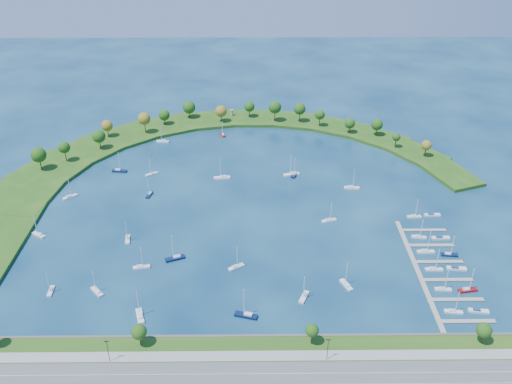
{
  "coord_description": "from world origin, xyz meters",
  "views": [
    {
      "loc": [
        2.42,
        -262.2,
        158.38
      ],
      "look_at": [
        5.0,
        5.0,
        4.0
      ],
      "focal_mm": 39.18,
      "sensor_mm": 36.0,
      "label": 1
    }
  ],
  "objects_px": {
    "moored_boat_0": "(97,291)",
    "moored_boat_7": "(292,174)",
    "moored_boat_21": "(352,187)",
    "dock_system": "(434,271)",
    "docked_boat_7": "(449,254)",
    "moored_boat_18": "(163,141)",
    "docked_boat_0": "(453,311)",
    "moored_boat_20": "(346,284)",
    "moored_boat_2": "(51,290)",
    "moored_boat_9": "(39,234)",
    "moored_boat_8": "(140,316)",
    "moored_boat_6": "(223,134)",
    "docked_boat_9": "(440,238)",
    "moored_boat_14": "(128,239)",
    "docked_boat_2": "(443,289)",
    "moored_boat_15": "(152,173)",
    "moored_boat_4": "(141,266)",
    "docked_boat_10": "(414,216)",
    "harbor_tower": "(232,113)",
    "moored_boat_11": "(236,266)",
    "moored_boat_16": "(246,315)",
    "docked_boat_5": "(456,268)",
    "docked_boat_4": "(434,269)",
    "moored_boat_12": "(295,174)",
    "docked_boat_6": "(426,251)",
    "moored_boat_1": "(70,196)",
    "moored_boat_17": "(175,258)",
    "docked_boat_3": "(468,289)",
    "docked_boat_8": "(419,236)",
    "moored_boat_10": "(222,177)",
    "moored_boat_3": "(329,220)",
    "moored_boat_13": "(149,194)",
    "docked_boat_1": "(478,311)"
  },
  "relations": [
    {
      "from": "docked_boat_7",
      "to": "moored_boat_15",
      "type": "bearing_deg",
      "value": 158.58
    },
    {
      "from": "dock_system",
      "to": "docked_boat_5",
      "type": "height_order",
      "value": "docked_boat_5"
    },
    {
      "from": "moored_boat_9",
      "to": "docked_boat_3",
      "type": "bearing_deg",
      "value": -159.6
    },
    {
      "from": "docked_boat_0",
      "to": "docked_boat_7",
      "type": "xyz_separation_m",
      "value": [
        10.49,
        39.25,
        0.01
      ]
    },
    {
      "from": "docked_boat_10",
      "to": "moored_boat_8",
      "type": "bearing_deg",
      "value": -152.75
    },
    {
      "from": "moored_boat_3",
      "to": "moored_boat_15",
      "type": "relative_size",
      "value": 1.04
    },
    {
      "from": "docked_boat_4",
      "to": "docked_boat_5",
      "type": "relative_size",
      "value": 1.29
    },
    {
      "from": "moored_boat_9",
      "to": "moored_boat_4",
      "type": "bearing_deg",
      "value": -172.66
    },
    {
      "from": "moored_boat_16",
      "to": "moored_boat_21",
      "type": "distance_m",
      "value": 121.08
    },
    {
      "from": "moored_boat_21",
      "to": "docked_boat_9",
      "type": "relative_size",
      "value": 1.42
    },
    {
      "from": "docked_boat_5",
      "to": "moored_boat_7",
      "type": "bearing_deg",
      "value": 133.27
    },
    {
      "from": "moored_boat_14",
      "to": "docked_boat_2",
      "type": "distance_m",
      "value": 149.44
    },
    {
      "from": "docked_boat_0",
      "to": "docked_boat_7",
      "type": "distance_m",
      "value": 40.63
    },
    {
      "from": "docked_boat_10",
      "to": "moored_boat_16",
      "type": "bearing_deg",
      "value": -142.07
    },
    {
      "from": "moored_boat_14",
      "to": "docked_boat_2",
      "type": "xyz_separation_m",
      "value": [
        144.21,
        -39.16,
        -0.01
      ]
    },
    {
      "from": "docked_boat_10",
      "to": "harbor_tower",
      "type": "bearing_deg",
      "value": 123.82
    },
    {
      "from": "docked_boat_4",
      "to": "docked_boat_9",
      "type": "distance_m",
      "value": 27.1
    },
    {
      "from": "moored_boat_14",
      "to": "docked_boat_8",
      "type": "relative_size",
      "value": 1.05
    },
    {
      "from": "moored_boat_8",
      "to": "moored_boat_4",
      "type": "bearing_deg",
      "value": -8.76
    },
    {
      "from": "docked_boat_7",
      "to": "moored_boat_12",
      "type": "bearing_deg",
      "value": 136.78
    },
    {
      "from": "moored_boat_11",
      "to": "docked_boat_10",
      "type": "bearing_deg",
      "value": -8.17
    },
    {
      "from": "docked_boat_3",
      "to": "docked_boat_4",
      "type": "bearing_deg",
      "value": 116.44
    },
    {
      "from": "docked_boat_9",
      "to": "docked_boat_5",
      "type": "bearing_deg",
      "value": -91.66
    },
    {
      "from": "moored_boat_16",
      "to": "docked_boat_4",
      "type": "height_order",
      "value": "moored_boat_16"
    },
    {
      "from": "moored_boat_9",
      "to": "moored_boat_17",
      "type": "height_order",
      "value": "moored_boat_17"
    },
    {
      "from": "moored_boat_15",
      "to": "docked_boat_1",
      "type": "distance_m",
      "value": 195.51
    },
    {
      "from": "moored_boat_18",
      "to": "docked_boat_5",
      "type": "relative_size",
      "value": 1.36
    },
    {
      "from": "moored_boat_9",
      "to": "docked_boat_6",
      "type": "distance_m",
      "value": 190.08
    },
    {
      "from": "moored_boat_0",
      "to": "moored_boat_7",
      "type": "relative_size",
      "value": 0.81
    },
    {
      "from": "moored_boat_14",
      "to": "moored_boat_17",
      "type": "bearing_deg",
      "value": 50.46
    },
    {
      "from": "dock_system",
      "to": "docked_boat_3",
      "type": "height_order",
      "value": "docked_boat_3"
    },
    {
      "from": "moored_boat_1",
      "to": "moored_boat_17",
      "type": "bearing_deg",
      "value": -82.57
    },
    {
      "from": "moored_boat_1",
      "to": "moored_boat_7",
      "type": "relative_size",
      "value": 0.84
    },
    {
      "from": "moored_boat_6",
      "to": "moored_boat_9",
      "type": "xyz_separation_m",
      "value": [
        -86.82,
        -120.74,
        0.03
      ]
    },
    {
      "from": "dock_system",
      "to": "docked_boat_7",
      "type": "relative_size",
      "value": 7.16
    },
    {
      "from": "moored_boat_8",
      "to": "moored_boat_15",
      "type": "relative_size",
      "value": 1.2
    },
    {
      "from": "moored_boat_20",
      "to": "moored_boat_3",
      "type": "bearing_deg",
      "value": -21.01
    },
    {
      "from": "moored_boat_7",
      "to": "moored_boat_14",
      "type": "relative_size",
      "value": 1.29
    },
    {
      "from": "moored_boat_13",
      "to": "docked_boat_3",
      "type": "relative_size",
      "value": 0.87
    },
    {
      "from": "moored_boat_7",
      "to": "moored_boat_21",
      "type": "xyz_separation_m",
      "value": [
        33.23,
        -16.49,
        -0.06
      ]
    },
    {
      "from": "moored_boat_0",
      "to": "moored_boat_18",
      "type": "distance_m",
      "value": 154.07
    },
    {
      "from": "moored_boat_4",
      "to": "docked_boat_0",
      "type": "relative_size",
      "value": 1.05
    },
    {
      "from": "moored_boat_6",
      "to": "docked_boat_3",
      "type": "xyz_separation_m",
      "value": [
        113.08,
        -164.97,
        0.05
      ]
    },
    {
      "from": "docked_boat_0",
      "to": "docked_boat_8",
      "type": "height_order",
      "value": "docked_boat_0"
    },
    {
      "from": "moored_boat_9",
      "to": "moored_boat_8",
      "type": "bearing_deg",
      "value": 168.5
    },
    {
      "from": "moored_boat_8",
      "to": "moored_boat_0",
      "type": "bearing_deg",
      "value": 36.35
    },
    {
      "from": "moored_boat_20",
      "to": "moored_boat_2",
      "type": "bearing_deg",
      "value": 68.98
    },
    {
      "from": "moored_boat_7",
      "to": "moored_boat_18",
      "type": "relative_size",
      "value": 1.16
    },
    {
      "from": "dock_system",
      "to": "moored_boat_10",
      "type": "relative_size",
      "value": 5.76
    },
    {
      "from": "moored_boat_14",
      "to": "docked_boat_7",
      "type": "distance_m",
      "value": 155.35
    }
  ]
}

